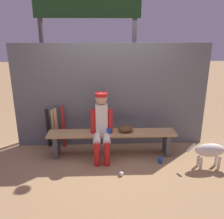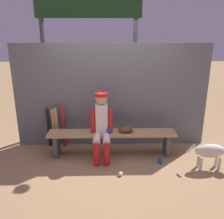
# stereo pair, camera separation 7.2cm
# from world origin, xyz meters

# --- Properties ---
(ground_plane) EXTENTS (30.00, 30.00, 0.00)m
(ground_plane) POSITION_xyz_m (0.00, 0.00, 0.00)
(ground_plane) COLOR #9E7A51
(chainlink_fence) EXTENTS (3.87, 0.03, 2.09)m
(chainlink_fence) POSITION_xyz_m (0.00, 0.48, 1.04)
(chainlink_fence) COLOR #595E63
(chainlink_fence) RESTS_ON ground_plane
(dugout_bench) EXTENTS (2.42, 0.36, 0.48)m
(dugout_bench) POSITION_xyz_m (0.00, 0.00, 0.37)
(dugout_bench) COLOR tan
(dugout_bench) RESTS_ON ground_plane
(player_seated) EXTENTS (0.41, 0.55, 1.25)m
(player_seated) POSITION_xyz_m (-0.19, -0.11, 0.68)
(player_seated) COLOR silver
(player_seated) RESTS_ON ground_plane
(baseball_glove) EXTENTS (0.28, 0.20, 0.12)m
(baseball_glove) POSITION_xyz_m (0.26, 0.00, 0.54)
(baseball_glove) COLOR #593819
(baseball_glove) RESTS_ON dugout_bench
(bat_aluminum_red) EXTENTS (0.08, 0.15, 0.91)m
(bat_aluminum_red) POSITION_xyz_m (-0.97, 0.36, 0.45)
(bat_aluminum_red) COLOR #B22323
(bat_aluminum_red) RESTS_ON ground_plane
(bat_wood_tan) EXTENTS (0.07, 0.15, 0.86)m
(bat_wood_tan) POSITION_xyz_m (-1.10, 0.34, 0.43)
(bat_wood_tan) COLOR tan
(bat_wood_tan) RESTS_ON ground_plane
(bat_wood_natural) EXTENTS (0.09, 0.21, 0.83)m
(bat_wood_natural) POSITION_xyz_m (-1.17, 0.38, 0.41)
(bat_wood_natural) COLOR tan
(bat_wood_natural) RESTS_ON ground_plane
(bat_aluminum_black) EXTENTS (0.08, 0.16, 0.84)m
(bat_aluminum_black) POSITION_xyz_m (-1.28, 0.38, 0.42)
(bat_aluminum_black) COLOR black
(bat_aluminum_black) RESTS_ON ground_plane
(baseball) EXTENTS (0.07, 0.07, 0.07)m
(baseball) POSITION_xyz_m (0.12, -0.73, 0.04)
(baseball) COLOR white
(baseball) RESTS_ON ground_plane
(cup_on_ground) EXTENTS (0.08, 0.08, 0.11)m
(cup_on_ground) POSITION_xyz_m (0.86, -0.35, 0.06)
(cup_on_ground) COLOR #1E47AD
(cup_on_ground) RESTS_ON ground_plane
(cup_on_bench) EXTENTS (0.08, 0.08, 0.11)m
(cup_on_bench) POSITION_xyz_m (-0.06, -0.06, 0.53)
(cup_on_bench) COLOR #1E47AD
(cup_on_bench) RESTS_ON dugout_bench
(scoreboard) EXTENTS (2.45, 0.27, 3.74)m
(scoreboard) POSITION_xyz_m (-0.40, 1.08, 2.66)
(scoreboard) COLOR #3F3F42
(scoreboard) RESTS_ON ground_plane
(dog) EXTENTS (0.84, 0.20, 0.49)m
(dog) POSITION_xyz_m (1.73, -0.53, 0.34)
(dog) COLOR beige
(dog) RESTS_ON ground_plane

